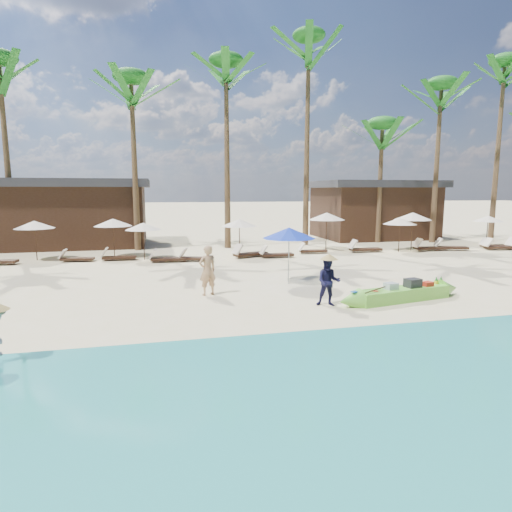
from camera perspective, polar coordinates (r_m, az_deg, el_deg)
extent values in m
plane|color=beige|center=(13.21, -3.15, -7.06)|extent=(240.00, 240.00, 0.00)
cube|color=tan|center=(8.62, 2.81, -15.90)|extent=(240.00, 4.50, 0.01)
cube|color=#73D541|center=(14.91, 18.89, -4.87)|extent=(3.51, 1.34, 0.41)
cube|color=white|center=(14.91, 18.89, -4.79)|extent=(3.00, 1.05, 0.19)
cube|color=#262628|center=(15.14, 20.16, -3.56)|extent=(0.55, 0.46, 0.38)
cube|color=silver|center=(14.61, 17.54, -4.02)|extent=(0.43, 0.39, 0.30)
cube|color=red|center=(15.53, 21.88, -3.62)|extent=(0.37, 0.33, 0.24)
cylinder|color=red|center=(14.22, 15.53, -4.70)|extent=(0.24, 0.24, 0.10)
cylinder|color=#262628|center=(13.97, 14.94, -4.93)|extent=(0.22, 0.22, 0.09)
sphere|color=tan|center=(13.81, 13.75, -4.82)|extent=(0.20, 0.20, 0.20)
cylinder|color=yellow|center=(16.02, 22.88, -3.40)|extent=(0.15, 0.15, 0.20)
cylinder|color=yellow|center=(16.17, 23.41, -3.32)|extent=(0.15, 0.15, 0.20)
imported|color=tan|center=(14.81, -6.49, -1.92)|extent=(0.74, 0.61, 1.74)
imported|color=black|center=(13.56, 9.64, -3.41)|extent=(0.91, 0.82, 1.54)
cylinder|color=#99999E|center=(16.49, 4.39, -0.10)|extent=(0.05, 0.05, 2.14)
cone|color=#1330BB|center=(16.38, 4.42, 3.09)|extent=(2.04, 2.04, 0.42)
cylinder|color=#321E14|center=(24.85, -27.31, 1.77)|extent=(0.05, 0.05, 1.99)
cone|color=#F5E5CF|center=(24.77, -27.45, 3.73)|extent=(1.99, 1.99, 0.40)
cylinder|color=#321E14|center=(24.34, -18.44, 2.22)|extent=(0.05, 0.05, 2.04)
cone|color=#F5E5CF|center=(24.27, -18.54, 4.27)|extent=(2.04, 2.04, 0.41)
cube|color=#321E14|center=(23.58, -22.71, -0.36)|extent=(1.64, 0.69, 0.11)
cube|color=#F5E5CF|center=(23.75, -24.38, 0.28)|extent=(0.41, 0.55, 0.47)
cube|color=#321E14|center=(23.29, -17.76, -0.19)|extent=(1.70, 0.64, 0.12)
cube|color=#F5E5CF|center=(23.36, -19.59, 0.48)|extent=(0.41, 0.56, 0.49)
cylinder|color=#321E14|center=(23.03, -14.72, 1.84)|extent=(0.05, 0.05, 1.88)
cone|color=#F5E5CF|center=(22.95, -14.80, 3.85)|extent=(1.88, 1.88, 0.38)
cube|color=#321E14|center=(22.08, -11.60, -0.40)|extent=(1.77, 0.69, 0.12)
cube|color=#F5E5CF|center=(22.09, -13.61, 0.33)|extent=(0.43, 0.59, 0.51)
cylinder|color=#321E14|center=(23.39, -2.22, 2.36)|extent=(0.05, 0.05, 2.00)
cone|color=#F5E5CF|center=(23.31, -2.23, 4.46)|extent=(2.00, 2.00, 0.40)
cube|color=#321E14|center=(22.11, -7.84, -0.32)|extent=(1.73, 1.04, 0.12)
cube|color=#F5E5CF|center=(22.25, -9.67, 0.46)|extent=(0.52, 0.62, 0.48)
cube|color=#321E14|center=(23.24, -0.71, 0.27)|extent=(2.00, 1.21, 0.13)
cube|color=#F5E5CF|center=(22.77, -2.51, 0.93)|extent=(0.61, 0.72, 0.55)
cylinder|color=#321E14|center=(26.21, 9.35, 3.18)|extent=(0.06, 0.06, 2.21)
cone|color=#F5E5CF|center=(26.14, 9.41, 5.25)|extent=(2.21, 2.21, 0.44)
cube|color=#321E14|center=(23.12, 2.86, 0.17)|extent=(1.74, 0.57, 0.12)
cube|color=#F5E5CF|center=(22.87, 1.02, 0.87)|extent=(0.39, 0.56, 0.51)
cube|color=#321E14|center=(24.84, 7.63, 0.67)|extent=(1.60, 0.65, 0.11)
cube|color=#F5E5CF|center=(24.64, 6.10, 1.27)|extent=(0.40, 0.53, 0.45)
cylinder|color=#321E14|center=(26.49, 18.56, 2.63)|extent=(0.05, 0.05, 1.96)
cone|color=#F5E5CF|center=(26.42, 18.65, 4.44)|extent=(1.96, 1.96, 0.39)
cube|color=#321E14|center=(25.94, 14.40, 0.87)|extent=(1.88, 0.68, 0.13)
cube|color=#F5E5CF|center=(25.56, 12.76, 1.56)|extent=(0.44, 0.62, 0.54)
cylinder|color=#321E14|center=(27.30, 20.07, 3.00)|extent=(0.06, 0.06, 2.23)
cone|color=#F5E5CF|center=(27.23, 20.17, 5.01)|extent=(2.23, 2.23, 0.45)
cube|color=#321E14|center=(27.73, 22.18, 0.99)|extent=(1.93, 0.76, 0.13)
cube|color=#F5E5CF|center=(27.28, 20.71, 1.66)|extent=(0.47, 0.64, 0.55)
cube|color=#321E14|center=(28.48, 24.63, 1.02)|extent=(1.93, 1.16, 0.13)
cube|color=#F5E5CF|center=(28.19, 23.12, 1.71)|extent=(0.58, 0.69, 0.54)
cylinder|color=#321E14|center=(32.00, 28.44, 2.95)|extent=(0.05, 0.05, 1.90)
cone|color=#F5E5CF|center=(31.94, 28.55, 4.41)|extent=(1.90, 1.90, 0.38)
cube|color=#321E14|center=(30.76, 29.15, 1.19)|extent=(1.65, 0.61, 0.11)
cube|color=#F5E5CF|center=(30.28, 28.13, 1.71)|extent=(0.39, 0.55, 0.48)
cube|color=#321E14|center=(30.04, 29.79, 1.02)|extent=(1.88, 0.92, 0.13)
cube|color=#F5E5CF|center=(29.60, 28.52, 1.64)|extent=(0.51, 0.65, 0.53)
cube|color=#F5E5CF|center=(30.45, 30.90, 1.67)|extent=(0.44, 0.62, 0.55)
cone|color=brown|center=(28.88, -30.30, 11.25)|extent=(0.40, 0.40, 10.89)
cone|color=brown|center=(26.87, -15.88, 11.50)|extent=(0.40, 0.40, 10.08)
ellipsoid|color=#175D17|center=(27.60, -16.35, 21.99)|extent=(2.08, 2.08, 0.88)
cone|color=brown|center=(26.97, -3.90, 13.05)|extent=(0.40, 0.40, 11.26)
ellipsoid|color=#175D17|center=(27.96, -4.03, 24.63)|extent=(2.08, 2.08, 0.88)
cone|color=brown|center=(28.73, 6.81, 14.65)|extent=(0.40, 0.40, 13.16)
ellipsoid|color=#175D17|center=(30.13, 7.07, 27.19)|extent=(2.08, 2.08, 0.88)
cone|color=brown|center=(30.93, 16.20, 9.22)|extent=(0.40, 0.40, 8.07)
ellipsoid|color=#175D17|center=(31.25, 16.52, 16.64)|extent=(2.08, 2.08, 0.88)
cone|color=brown|center=(32.26, 22.95, 11.13)|extent=(0.40, 0.40, 10.64)
ellipsoid|color=#175D17|center=(32.97, 23.53, 20.38)|extent=(2.08, 2.08, 0.88)
cone|color=brown|center=(34.86, 29.51, 11.81)|extent=(0.40, 0.40, 12.26)
ellipsoid|color=#175D17|center=(35.83, 30.30, 21.61)|extent=(2.08, 2.08, 0.88)
cube|color=#321E14|center=(30.64, -24.08, 4.82)|extent=(10.00, 6.00, 3.80)
cube|color=#2D2D33|center=(30.60, -24.33, 8.83)|extent=(10.80, 6.60, 0.50)
cube|color=#321E14|center=(34.14, 15.32, 5.59)|extent=(8.00, 6.00, 3.80)
cube|color=#2D2D33|center=(34.11, 15.47, 9.20)|extent=(8.80, 6.60, 0.50)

